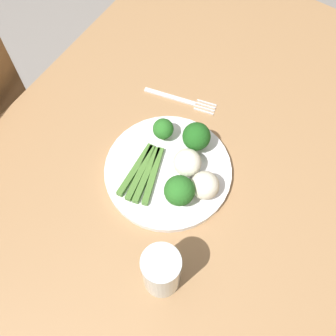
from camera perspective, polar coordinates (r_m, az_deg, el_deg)
ground_plane at (r=1.51m, az=0.37°, el=-15.73°), size 6.00×6.00×0.02m
dining_table at (r=0.89m, az=0.60°, el=-7.73°), size 1.36×0.86×0.72m
plate at (r=0.82m, az=0.00°, el=-0.40°), size 0.25×0.25×0.01m
asparagus_bundle at (r=0.81m, az=-3.37°, el=-0.71°), size 0.13×0.07×0.01m
broccoli_outer_edge at (r=0.83m, az=-0.67°, el=5.43°), size 0.04×0.04×0.05m
broccoli_front_left at (r=0.75m, az=1.59°, el=-3.20°), size 0.06×0.06×0.07m
broccoli_left at (r=0.81m, az=3.97°, el=4.35°), size 0.06×0.06×0.07m
cauliflower_back_right at (r=0.77m, az=5.16°, el=-2.41°), size 0.05×0.05×0.05m
cauliflower_front at (r=0.79m, az=2.70°, el=0.75°), size 0.06×0.06×0.06m
fork at (r=0.92m, az=1.78°, el=9.44°), size 0.05×0.17×0.00m
water_glass at (r=0.70m, az=-0.92°, el=-14.18°), size 0.06×0.06×0.12m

